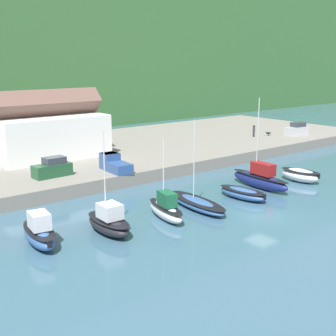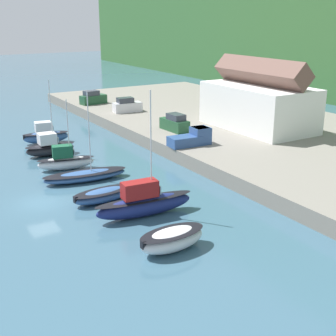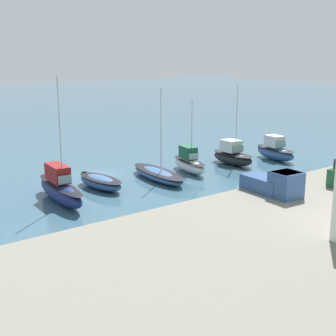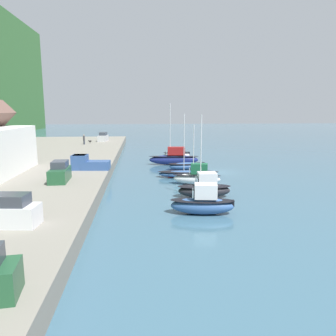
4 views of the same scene
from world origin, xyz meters
name	(u,v)px [view 2 (image 2 of 4)]	position (x,y,z in m)	size (l,w,h in m)	color
ground_plane	(42,202)	(0.00, 0.00, 0.00)	(320.00, 320.00, 0.00)	#385B70
quay_promenade	(300,144)	(0.00, 30.96, 0.74)	(95.55, 30.35, 1.49)	gray
harbor_clubhouse	(259,103)	(-6.75, 30.23, 4.73)	(14.53, 8.15, 8.86)	white
moored_boat_0	(46,135)	(-18.99, 6.37, 1.00)	(2.75, 5.88, 2.73)	#33568E
moored_boat_1	(50,147)	(-13.46, 5.11, 0.98)	(2.43, 5.67, 8.58)	black
moored_boat_2	(65,161)	(-7.57, 4.88, 0.96)	(2.84, 6.07, 7.32)	silver
moored_boat_3	(85,175)	(-3.31, 5.34, 0.52)	(3.30, 8.44, 8.57)	#33568E
moored_boat_4	(104,195)	(2.52, 4.69, 0.59)	(2.53, 5.80, 1.10)	#33568E
moored_boat_5	(144,203)	(7.03, 6.19, 1.12)	(2.31, 8.40, 10.04)	navy
moored_boat_6	(172,239)	(13.02, 5.10, 0.81)	(2.53, 5.07, 1.53)	silver
parked_car_1	(175,123)	(-11.03, 20.43, 2.40)	(4.28, 1.99, 2.16)	#1E4C2D
parked_car_2	(127,106)	(-24.77, 20.63, 2.40)	(2.22, 4.36, 2.16)	silver
parked_car_3	(93,98)	(-33.62, 18.89, 2.40)	(2.30, 4.39, 2.16)	#1E4C2D
pickup_truck_0	(193,138)	(-4.26, 18.54, 2.31)	(2.29, 4.85, 1.90)	#2D4C84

